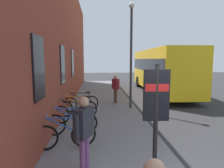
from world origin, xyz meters
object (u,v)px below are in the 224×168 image
object	(u,v)px
bicycle_beside_lamp	(74,115)
street_lamp	(131,47)
bicycle_mid_rack	(81,103)
pedestrian_near_bus	(116,86)
city_bus	(161,68)
transit_info_sign	(156,102)
bicycle_nearest_sign	(77,108)
bicycle_far_end	(71,123)
pedestrian_by_facade	(84,127)
bicycle_end_of_row	(65,135)

from	to	relation	value
bicycle_beside_lamp	street_lamp	world-z (taller)	street_lamp
street_lamp	bicycle_mid_rack	bearing A→B (deg)	99.43
pedestrian_near_bus	city_bus	bearing A→B (deg)	-44.64
transit_info_sign	street_lamp	xyz separation A→B (m)	(5.92, -0.48, 1.51)
bicycle_beside_lamp	bicycle_nearest_sign	distance (m)	1.05
bicycle_nearest_sign	pedestrian_near_bus	size ratio (longest dim) A/B	1.09
bicycle_far_end	bicycle_mid_rack	distance (m)	3.06
pedestrian_near_bus	bicycle_mid_rack	bearing A→B (deg)	133.45
bicycle_far_end	pedestrian_near_bus	distance (m)	5.23
bicycle_nearest_sign	transit_info_sign	size ratio (longest dim) A/B	0.74
bicycle_nearest_sign	pedestrian_by_facade	world-z (taller)	pedestrian_by_facade
bicycle_far_end	transit_info_sign	xyz separation A→B (m)	(-2.44, -2.11, 1.21)
bicycle_nearest_sign	pedestrian_near_bus	xyz separation A→B (m)	(2.76, -1.95, 0.60)
bicycle_end_of_row	bicycle_far_end	world-z (taller)	same
bicycle_end_of_row	street_lamp	size ratio (longest dim) A/B	0.33
bicycle_beside_lamp	pedestrian_near_bus	xyz separation A→B (m)	(3.81, -1.97, 0.60)
bicycle_end_of_row	pedestrian_near_bus	world-z (taller)	pedestrian_near_bus
bicycle_end_of_row	pedestrian_by_facade	world-z (taller)	pedestrian_by_facade
bicycle_beside_lamp	transit_info_sign	distance (m)	4.24
pedestrian_near_bus	pedestrian_by_facade	distance (m)	7.29
bicycle_mid_rack	pedestrian_near_bus	distance (m)	2.63
bicycle_end_of_row	pedestrian_by_facade	bearing A→B (deg)	-154.36
bicycle_far_end	pedestrian_by_facade	bearing A→B (deg)	-166.17
transit_info_sign	bicycle_beside_lamp	bearing A→B (deg)	31.84
transit_info_sign	street_lamp	size ratio (longest dim) A/B	0.46
bicycle_far_end	bicycle_nearest_sign	bearing A→B (deg)	0.27
pedestrian_by_facade	bicycle_beside_lamp	bearing A→B (deg)	10.31
bicycle_mid_rack	transit_info_sign	xyz separation A→B (m)	(-5.50, -2.03, 1.21)
bicycle_far_end	pedestrian_by_facade	distance (m)	2.50
bicycle_nearest_sign	bicycle_beside_lamp	bearing A→B (deg)	178.69
bicycle_nearest_sign	bicycle_mid_rack	world-z (taller)	same
city_bus	pedestrian_by_facade	xyz separation A→B (m)	(-11.16, 5.31, -0.75)
transit_info_sign	pedestrian_by_facade	xyz separation A→B (m)	(0.10, 1.53, -0.55)
bicycle_mid_rack	street_lamp	xyz separation A→B (m)	(0.42, -2.51, 2.72)
city_bus	pedestrian_by_facade	distance (m)	12.38
bicycle_end_of_row	city_bus	bearing A→B (deg)	-31.01
bicycle_far_end	bicycle_nearest_sign	size ratio (longest dim) A/B	1.00
city_bus	bicycle_far_end	bearing A→B (deg)	146.27
bicycle_end_of_row	city_bus	distance (m)	11.60
bicycle_far_end	bicycle_nearest_sign	world-z (taller)	same
bicycle_far_end	street_lamp	xyz separation A→B (m)	(3.47, -2.59, 2.72)
bicycle_beside_lamp	bicycle_far_end	bearing A→B (deg)	-178.10
city_bus	street_lamp	distance (m)	6.42
pedestrian_by_facade	street_lamp	xyz separation A→B (m)	(5.82, -2.01, 2.06)
bicycle_far_end	bicycle_mid_rack	bearing A→B (deg)	-1.45
transit_info_sign	bicycle_mid_rack	bearing A→B (deg)	20.30
bicycle_beside_lamp	pedestrian_by_facade	size ratio (longest dim) A/B	0.98
bicycle_far_end	pedestrian_near_bus	bearing A→B (deg)	-21.90
bicycle_nearest_sign	city_bus	distance (m)	9.08
transit_info_sign	pedestrian_near_bus	bearing A→B (deg)	1.37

